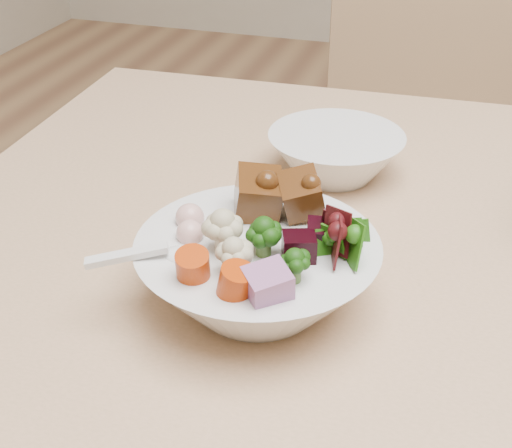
% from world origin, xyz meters
% --- Properties ---
extents(chair_far, '(0.47, 0.47, 0.85)m').
position_xyz_m(chair_far, '(-0.44, 0.81, 0.48)').
color(chair_far, tan).
rests_on(chair_far, ground).
extents(food_bowl, '(0.19, 0.19, 0.11)m').
position_xyz_m(food_bowl, '(-0.54, 0.06, 0.73)').
color(food_bowl, silver).
rests_on(food_bowl, dining_table).
extents(soup_spoon, '(0.09, 0.05, 0.02)m').
position_xyz_m(soup_spoon, '(-0.60, 0.03, 0.76)').
color(soup_spoon, silver).
rests_on(soup_spoon, food_bowl).
extents(side_bowl, '(0.15, 0.15, 0.05)m').
position_xyz_m(side_bowl, '(-0.52, 0.30, 0.72)').
color(side_bowl, silver).
rests_on(side_bowl, dining_table).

